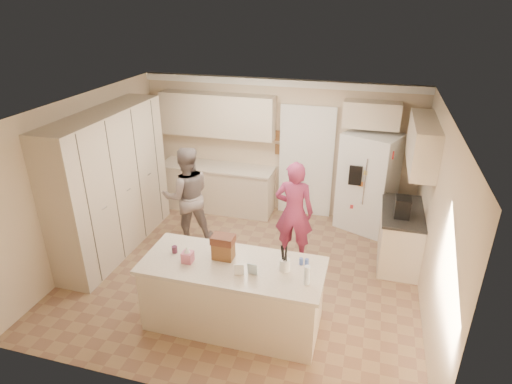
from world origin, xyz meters
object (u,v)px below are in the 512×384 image
(refrigerator, at_px, (368,182))
(teen_boy, at_px, (187,196))
(coffee_maker, at_px, (402,207))
(utensil_crock, at_px, (285,265))
(teen_girl, at_px, (294,212))
(island_base, at_px, (233,296))
(tissue_box, at_px, (188,257))
(dollhouse_body, at_px, (223,250))

(refrigerator, height_order, teen_boy, refrigerator)
(coffee_maker, relative_size, teen_boy, 0.17)
(utensil_crock, relative_size, teen_boy, 0.09)
(teen_girl, bearing_deg, island_base, 74.19)
(island_base, xyz_separation_m, teen_girl, (0.44, 1.74, 0.40))
(teen_girl, bearing_deg, teen_boy, -3.71)
(island_base, distance_m, teen_girl, 1.84)
(utensil_crock, height_order, tissue_box, utensil_crock)
(island_base, distance_m, dollhouse_body, 0.62)
(coffee_maker, xyz_separation_m, dollhouse_body, (-2.20, -1.80, -0.03))
(coffee_maker, bearing_deg, dollhouse_body, -140.71)
(dollhouse_body, distance_m, teen_girl, 1.75)
(dollhouse_body, relative_size, teen_girl, 0.15)
(dollhouse_body, bearing_deg, refrigerator, 61.14)
(refrigerator, height_order, tissue_box, refrigerator)
(tissue_box, bearing_deg, coffee_maker, 37.57)
(tissue_box, relative_size, teen_girl, 0.08)
(dollhouse_body, height_order, teen_boy, teen_boy)
(refrigerator, bearing_deg, dollhouse_body, -95.84)
(coffee_maker, height_order, teen_girl, teen_girl)
(teen_girl, bearing_deg, tissue_box, 60.10)
(island_base, bearing_deg, refrigerator, 64.10)
(refrigerator, height_order, dollhouse_body, refrigerator)
(refrigerator, distance_m, utensil_crock, 3.19)
(refrigerator, relative_size, dollhouse_body, 6.92)
(tissue_box, distance_m, teen_girl, 2.09)
(coffee_maker, xyz_separation_m, teen_girl, (-1.61, -0.16, -0.23))
(refrigerator, bearing_deg, tissue_box, -99.64)
(refrigerator, distance_m, coffee_maker, 1.35)
(island_base, bearing_deg, utensil_crock, 4.40)
(island_base, height_order, tissue_box, tissue_box)
(refrigerator, bearing_deg, coffee_maker, -43.42)
(tissue_box, bearing_deg, utensil_crock, 7.13)
(utensil_crock, height_order, teen_boy, teen_boy)
(island_base, height_order, utensil_crock, utensil_crock)
(island_base, height_order, teen_boy, teen_boy)
(dollhouse_body, xyz_separation_m, teen_girl, (0.59, 1.64, -0.19))
(coffee_maker, height_order, tissue_box, coffee_maker)
(utensil_crock, distance_m, dollhouse_body, 0.80)
(utensil_crock, bearing_deg, teen_boy, 139.57)
(utensil_crock, height_order, dollhouse_body, dollhouse_body)
(island_base, bearing_deg, coffee_maker, 42.83)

